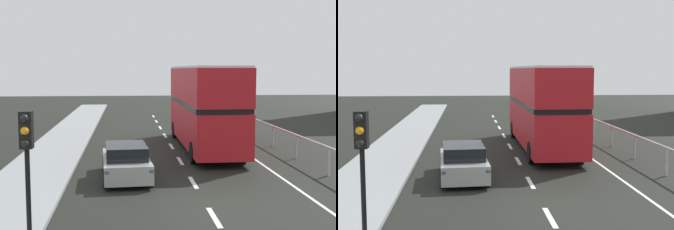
{
  "view_description": "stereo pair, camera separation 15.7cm",
  "coord_description": "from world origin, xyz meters",
  "views": [
    {
      "loc": [
        -2.52,
        -13.43,
        4.25
      ],
      "look_at": [
        -0.52,
        7.71,
        2.11
      ],
      "focal_mm": 48.51,
      "sensor_mm": 36.0,
      "label": 1
    },
    {
      "loc": [
        -2.36,
        -13.44,
        4.25
      ],
      "look_at": [
        -0.52,
        7.71,
        2.11
      ],
      "focal_mm": 48.51,
      "sensor_mm": 36.0,
      "label": 2
    }
  ],
  "objects": [
    {
      "name": "ground_plane",
      "position": [
        0.0,
        0.0,
        -0.05
      ],
      "size": [
        75.02,
        120.0,
        0.1
      ],
      "primitive_type": "cube",
      "color": "black"
    },
    {
      "name": "near_sidewalk_kerb",
      "position": [
        -6.14,
        0.0,
        0.07
      ],
      "size": [
        2.95,
        80.0,
        0.14
      ],
      "primitive_type": "cube",
      "color": "gray",
      "rests_on": "ground"
    },
    {
      "name": "lane_paint_markings",
      "position": [
        2.27,
        8.34,
        0.0
      ],
      "size": [
        3.71,
        46.0,
        0.01
      ],
      "color": "silver",
      "rests_on": "ground"
    },
    {
      "name": "bridge_side_railing",
      "position": [
        5.59,
        9.0,
        0.93
      ],
      "size": [
        0.1,
        42.0,
        1.16
      ],
      "color": "#B6B7B7",
      "rests_on": "ground"
    },
    {
      "name": "double_decker_bus_red",
      "position": [
        1.67,
        10.45,
        2.36
      ],
      "size": [
        2.56,
        10.88,
        4.41
      ],
      "rotation": [
        0.0,
        0.0,
        -0.0
      ],
      "color": "red",
      "rests_on": "ground"
    },
    {
      "name": "hatchback_car_near",
      "position": [
        -2.52,
        4.02,
        0.66
      ],
      "size": [
        1.98,
        4.15,
        1.37
      ],
      "rotation": [
        0.0,
        0.0,
        0.06
      ],
      "color": "gray",
      "rests_on": "ground"
    },
    {
      "name": "traffic_signal_pole",
      "position": [
        -4.88,
        -2.43,
        2.47
      ],
      "size": [
        0.3,
        0.42,
        3.11
      ],
      "color": "black",
      "rests_on": "near_sidewalk_kerb"
    }
  ]
}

